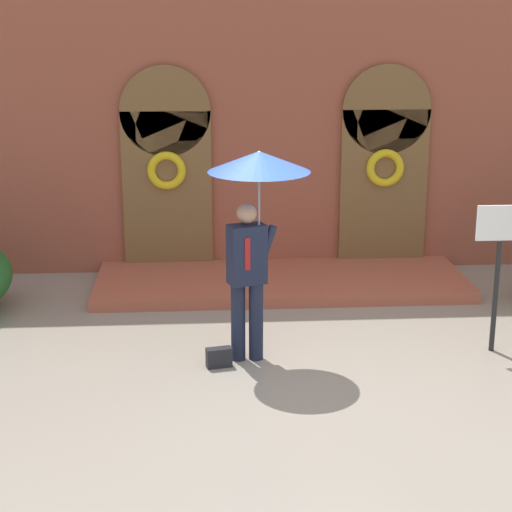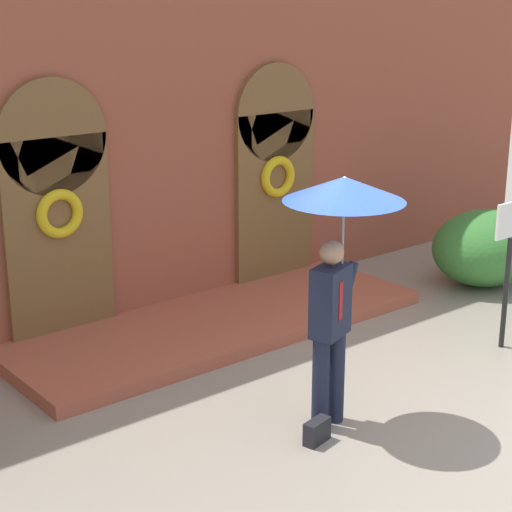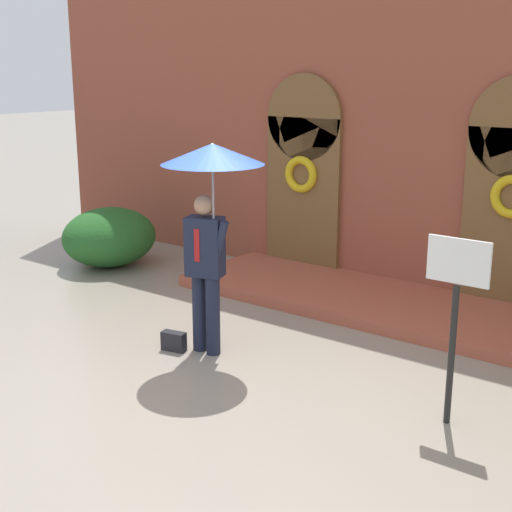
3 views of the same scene
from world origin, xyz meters
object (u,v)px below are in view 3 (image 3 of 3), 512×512
at_px(person_with_umbrella, 211,186).
at_px(handbag, 174,341).
at_px(shrub_left, 109,237).
at_px(sign_post, 456,301).

xyz_separation_m(person_with_umbrella, handbag, (-0.42, -0.20, -1.80)).
bearing_deg(person_with_umbrella, handbag, -154.59).
distance_m(person_with_umbrella, shrub_left, 4.42).
distance_m(handbag, sign_post, 3.34).
bearing_deg(person_with_umbrella, sign_post, 1.45).
xyz_separation_m(sign_post, shrub_left, (-6.50, 1.74, -0.69)).
relative_size(handbag, sign_post, 0.16).
height_order(person_with_umbrella, sign_post, person_with_umbrella).
height_order(sign_post, shrub_left, sign_post).
relative_size(person_with_umbrella, handbag, 8.44).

